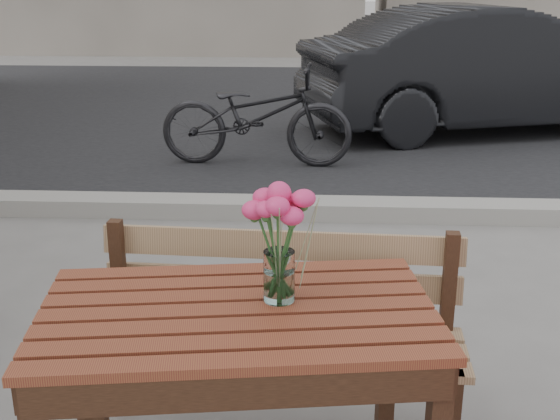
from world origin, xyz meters
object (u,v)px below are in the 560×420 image
main_vase (279,228)px  parked_car (491,69)px  bicycle (256,116)px  main_table (238,343)px

main_vase → parked_car: (1.92, 5.67, -0.28)m
bicycle → main_vase: bearing=-171.0°
main_vase → bicycle: bearing=95.9°
main_table → main_vase: main_vase is taller
main_table → bicycle: (-0.31, 4.17, -0.15)m
main_table → parked_car: size_ratio=0.31×
main_table → parked_car: (2.04, 5.73, 0.06)m
main_vase → parked_car: 5.99m
main_table → bicycle: size_ratio=0.73×
parked_car → bicycle: (-2.35, -1.56, -0.21)m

